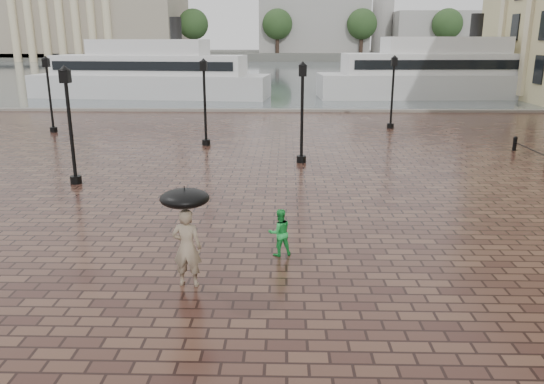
{
  "coord_description": "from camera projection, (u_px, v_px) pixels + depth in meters",
  "views": [
    {
      "loc": [
        2.24,
        -10.0,
        5.45
      ],
      "look_at": [
        1.89,
        4.08,
        1.4
      ],
      "focal_mm": 35.0,
      "sensor_mm": 36.0,
      "label": 1
    }
  ],
  "objects": [
    {
      "name": "ferry_far",
      "position": [
        443.0,
        73.0,
        51.32
      ],
      "size": [
        24.21,
        7.07,
        7.85
      ],
      "rotation": [
        0.0,
        0.0,
        0.06
      ],
      "color": "silver",
      "rests_on": "ground"
    },
    {
      "name": "distant_skyline",
      "position": [
        446.0,
        25.0,
        151.52
      ],
      "size": [
        102.5,
        22.0,
        33.0
      ],
      "color": "#9A9792",
      "rests_on": "ground"
    },
    {
      "name": "museum",
      "position": [
        81.0,
        8.0,
        147.57
      ],
      "size": [
        57.0,
        32.5,
        26.0
      ],
      "color": "gray",
      "rests_on": "ground"
    },
    {
      "name": "ferry_near",
      "position": [
        151.0,
        74.0,
        51.53
      ],
      "size": [
        23.41,
        7.97,
        7.53
      ],
      "rotation": [
        0.0,
        0.0,
        -0.11
      ],
      "color": "silver",
      "rests_on": "ground"
    },
    {
      "name": "adult_pedestrian",
      "position": [
        187.0,
        248.0,
        11.99
      ],
      "size": [
        0.72,
        0.51,
        1.85
      ],
      "primitive_type": "imported",
      "rotation": [
        0.0,
        0.0,
        3.04
      ],
      "color": "gray",
      "rests_on": "ground"
    },
    {
      "name": "street_lamps",
      "position": [
        211.0,
        103.0,
        27.48
      ],
      "size": [
        21.44,
        14.44,
        4.4
      ],
      "color": "black",
      "rests_on": "ground"
    },
    {
      "name": "far_shore",
      "position": [
        278.0,
        55.0,
        164.61
      ],
      "size": [
        300.0,
        60.0,
        2.0
      ],
      "primitive_type": "cube",
      "color": "#4C4C47",
      "rests_on": "ground"
    },
    {
      "name": "quay_edge",
      "position": [
        257.0,
        111.0,
        41.91
      ],
      "size": [
        80.0,
        0.6,
        0.3
      ],
      "primitive_type": "cube",
      "color": "slate",
      "rests_on": "ground"
    },
    {
      "name": "far_trees",
      "position": [
        277.0,
        24.0,
        141.15
      ],
      "size": [
        188.0,
        8.0,
        13.5
      ],
      "color": "#2D2119",
      "rests_on": "ground"
    },
    {
      "name": "umbrella",
      "position": [
        185.0,
        198.0,
        11.67
      ],
      "size": [
        1.1,
        1.1,
        1.19
      ],
      "color": "black",
      "rests_on": "ground"
    },
    {
      "name": "ground",
      "position": [
        178.0,
        308.0,
        11.17
      ],
      "size": [
        300.0,
        300.0,
        0.0
      ],
      "primitive_type": "plane",
      "color": "#331C17",
      "rests_on": "ground"
    },
    {
      "name": "harbour_water",
      "position": [
        274.0,
        70.0,
        99.56
      ],
      "size": [
        240.0,
        240.0,
        0.0
      ],
      "primitive_type": "plane",
      "color": "#495559",
      "rests_on": "ground"
    },
    {
      "name": "child_pedestrian",
      "position": [
        280.0,
        232.0,
        13.79
      ],
      "size": [
        0.74,
        0.65,
        1.26
      ],
      "primitive_type": "imported",
      "rotation": [
        0.0,
        0.0,
        3.47
      ],
      "color": "green",
      "rests_on": "ground"
    }
  ]
}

